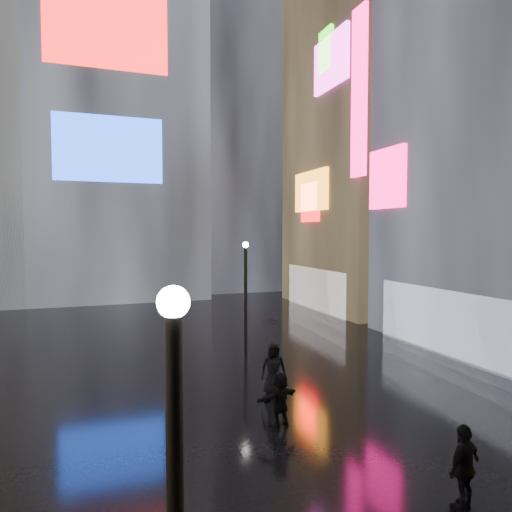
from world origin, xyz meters
name	(u,v)px	position (x,y,z in m)	size (l,w,h in m)	color
ground	(196,358)	(0.00, 20.00, 0.00)	(140.00, 140.00, 0.00)	black
building_right_far	(374,122)	(15.98, 30.00, 13.98)	(10.28, 12.00, 28.00)	black
tower_main	(105,61)	(-3.00, 43.97, 21.01)	(16.00, 14.20, 42.00)	black
tower_flank_right	(227,122)	(9.00, 46.00, 17.00)	(12.00, 12.00, 34.00)	black
lamp_far	(246,288)	(2.62, 20.79, 2.94)	(0.30, 0.30, 5.20)	black
pedestrian_3	(464,467)	(2.77, 7.13, 0.88)	(1.04, 0.43, 1.77)	black
pedestrian_4	(273,369)	(1.56, 14.57, 0.91)	(0.89, 0.58, 1.83)	black
pedestrian_5	(280,399)	(0.77, 12.08, 0.80)	(1.48, 0.47, 1.59)	black
umbrella_2	(273,331)	(1.56, 14.57, 2.25)	(0.92, 0.93, 0.84)	black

